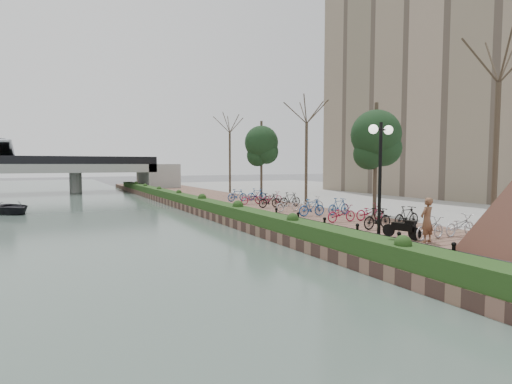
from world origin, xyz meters
TOP-DOWN VIEW (x-y plane):
  - ground at (0.00, 0.00)m, footprint 220.00×220.00m
  - promenade at (4.00, 17.50)m, footprint 8.00×75.00m
  - inland_pavement at (20.00, 17.50)m, footprint 24.00×75.00m
  - hedge at (0.60, 20.00)m, footprint 1.10×56.00m
  - chain_fence at (1.40, 2.00)m, footprint 0.10×14.10m
  - lamppost at (1.53, 2.04)m, footprint 1.02×0.32m
  - motorcycle at (3.81, 3.12)m, footprint 0.75×1.45m
  - pedestrian at (4.00, 2.07)m, footprint 0.68×0.50m
  - bicycle_parking at (5.50, 11.51)m, footprint 2.40×19.89m
  - street_trees at (8.00, 12.68)m, footprint 3.20×37.12m
  - apartment_tower at (26.00, 18.00)m, footprint 12.00×24.00m
  - boat at (-11.29, 24.47)m, footprint 4.38×4.96m

SIDE VIEW (x-z plane):
  - ground at x=0.00m, z-range 0.00..0.00m
  - promenade at x=4.00m, z-range 0.00..0.50m
  - inland_pavement at x=20.00m, z-range 0.00..0.50m
  - boat at x=-11.29m, z-range 0.02..0.87m
  - hedge at x=0.60m, z-range 0.50..1.10m
  - chain_fence at x=1.40m, z-range 0.50..1.20m
  - motorcycle at x=3.81m, z-range 0.50..1.37m
  - bicycle_parking at x=5.50m, z-range 0.47..1.47m
  - pedestrian at x=4.00m, z-range 0.50..2.22m
  - street_trees at x=8.00m, z-range 0.29..7.09m
  - lamppost at x=1.53m, z-range 1.52..5.95m
  - apartment_tower at x=26.00m, z-range 0.50..35.50m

